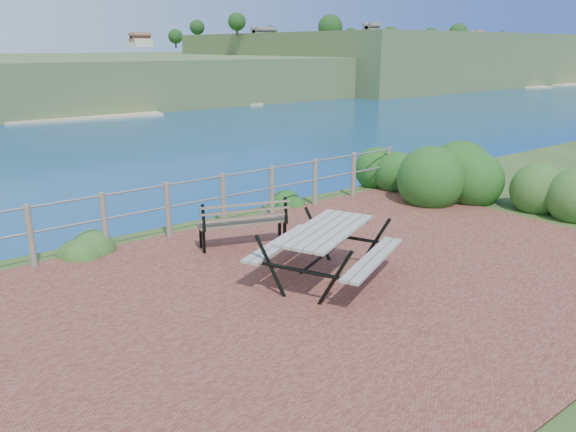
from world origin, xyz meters
The scene contains 10 objects.
ground centered at (0.00, 0.00, 0.00)m, with size 10.00×7.00×0.12m, color brown.
safety_railing centered at (0.00, 3.35, 0.57)m, with size 9.40×0.10×1.00m.
distant_bay centered at (173.07, 202.61, -1.52)m, with size 290.00×232.36×24.00m.
picnic_table centered at (-0.26, 0.18, 0.50)m, with size 2.01×1.50×0.79m.
park_bench centered at (-0.37, 2.14, 0.56)m, with size 1.55×0.87×0.85m.
shrub_right_front centered at (4.88, 1.92, 0.00)m, with size 1.53×1.53×2.17m, color #184415.
shrub_right_back centered at (5.93, -0.20, 0.00)m, with size 1.32×1.32×1.88m, color #224C1C.
shrub_right_edge centered at (4.54, 3.54, 0.00)m, with size 1.16×1.16×1.66m, color #184415.
shrub_lip_west centered at (-2.58, 3.60, 0.00)m, with size 0.82×0.82×0.58m, color #224C1C.
shrub_lip_east centered at (1.77, 3.82, 0.00)m, with size 0.71×0.71×0.43m, color #184415.
Camera 1 is at (-5.38, -5.45, 3.30)m, focal length 35.00 mm.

